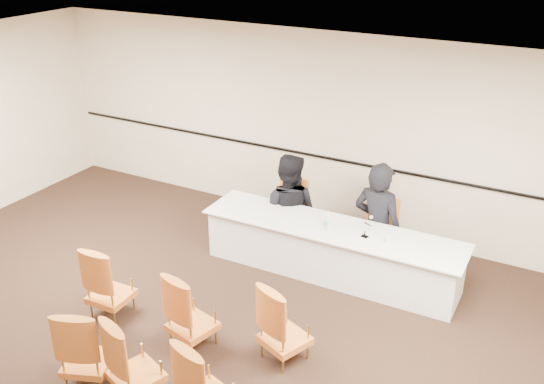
{
  "coord_description": "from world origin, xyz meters",
  "views": [
    {
      "loc": [
        3.33,
        -4.02,
        4.48
      ],
      "look_at": [
        -0.25,
        2.6,
        1.03
      ],
      "focal_mm": 40.0,
      "sensor_mm": 36.0,
      "label": 1
    }
  ],
  "objects_px": {
    "panel_table": "(331,250)",
    "aud_chair_back_left": "(86,345)",
    "panelist_second": "(288,213)",
    "panelist_main_chair": "(377,233)",
    "coffee_cup": "(389,239)",
    "panelist_main": "(377,229)",
    "panelist_second_chair": "(288,213)",
    "aud_chair_front_mid": "(192,310)",
    "aud_chair_back_right": "(206,381)",
    "aud_chair_front_right": "(285,322)",
    "aud_chair_back_mid": "(135,358)",
    "microphone": "(365,228)",
    "water_bottle": "(328,220)",
    "drinking_glass": "(329,227)",
    "aud_chair_front_left": "(109,280)"
  },
  "relations": [
    {
      "from": "panel_table",
      "to": "aud_chair_back_left",
      "type": "relative_size",
      "value": 3.75
    },
    {
      "from": "panel_table",
      "to": "panelist_second",
      "type": "height_order",
      "value": "panelist_second"
    },
    {
      "from": "panelist_main_chair",
      "to": "coffee_cup",
      "type": "xyz_separation_m",
      "value": [
        0.36,
        -0.61,
        0.3
      ]
    },
    {
      "from": "panelist_main",
      "to": "panelist_second_chair",
      "type": "relative_size",
      "value": 2.07
    },
    {
      "from": "panelist_main",
      "to": "aud_chair_front_mid",
      "type": "distance_m",
      "value": 2.94
    },
    {
      "from": "panelist_main",
      "to": "aud_chair_back_right",
      "type": "relative_size",
      "value": 2.07
    },
    {
      "from": "panel_table",
      "to": "aud_chair_back_right",
      "type": "relative_size",
      "value": 3.75
    },
    {
      "from": "aud_chair_front_right",
      "to": "aud_chair_back_mid",
      "type": "distance_m",
      "value": 1.61
    },
    {
      "from": "microphone",
      "to": "aud_chair_back_left",
      "type": "relative_size",
      "value": 0.28
    },
    {
      "from": "aud_chair_back_right",
      "to": "aud_chair_back_left",
      "type": "bearing_deg",
      "value": -158.13
    },
    {
      "from": "panelist_main_chair",
      "to": "water_bottle",
      "type": "bearing_deg",
      "value": -132.26
    },
    {
      "from": "panelist_main",
      "to": "microphone",
      "type": "distance_m",
      "value": 0.67
    },
    {
      "from": "panelist_main_chair",
      "to": "microphone",
      "type": "xyz_separation_m",
      "value": [
        0.03,
        -0.59,
        0.37
      ]
    },
    {
      "from": "panelist_main_chair",
      "to": "aud_chair_front_right",
      "type": "relative_size",
      "value": 1.0
    },
    {
      "from": "aud_chair_front_mid",
      "to": "aud_chair_back_mid",
      "type": "distance_m",
      "value": 0.93
    },
    {
      "from": "water_bottle",
      "to": "drinking_glass",
      "type": "relative_size",
      "value": 2.16
    },
    {
      "from": "drinking_glass",
      "to": "water_bottle",
      "type": "bearing_deg",
      "value": 124.39
    },
    {
      "from": "panelist_main_chair",
      "to": "aud_chair_back_left",
      "type": "xyz_separation_m",
      "value": [
        -1.82,
        -3.69,
        0.0
      ]
    },
    {
      "from": "panel_table",
      "to": "drinking_glass",
      "type": "bearing_deg",
      "value": -84.59
    },
    {
      "from": "aud_chair_front_left",
      "to": "aud_chair_back_mid",
      "type": "bearing_deg",
      "value": -40.29
    },
    {
      "from": "drinking_glass",
      "to": "aud_chair_back_left",
      "type": "bearing_deg",
      "value": -114.42
    },
    {
      "from": "drinking_glass",
      "to": "aud_chair_back_left",
      "type": "relative_size",
      "value": 0.11
    },
    {
      "from": "panelist_main",
      "to": "microphone",
      "type": "bearing_deg",
      "value": 100.7
    },
    {
      "from": "panelist_main_chair",
      "to": "aud_chair_back_left",
      "type": "distance_m",
      "value": 4.11
    },
    {
      "from": "panel_table",
      "to": "coffee_cup",
      "type": "height_order",
      "value": "coffee_cup"
    },
    {
      "from": "water_bottle",
      "to": "microphone",
      "type": "bearing_deg",
      "value": -3.45
    },
    {
      "from": "panelist_main_chair",
      "to": "drinking_glass",
      "type": "distance_m",
      "value": 0.84
    },
    {
      "from": "coffee_cup",
      "to": "panelist_second_chair",
      "type": "bearing_deg",
      "value": 161.04
    },
    {
      "from": "panel_table",
      "to": "coffee_cup",
      "type": "distance_m",
      "value": 0.91
    },
    {
      "from": "panel_table",
      "to": "aud_chair_back_right",
      "type": "distance_m",
      "value": 3.0
    },
    {
      "from": "aud_chair_front_mid",
      "to": "aud_chair_back_left",
      "type": "distance_m",
      "value": 1.18
    },
    {
      "from": "panelist_main_chair",
      "to": "panelist_second_chair",
      "type": "height_order",
      "value": "same"
    },
    {
      "from": "aud_chair_front_left",
      "to": "aud_chair_back_right",
      "type": "distance_m",
      "value": 2.19
    },
    {
      "from": "aud_chair_front_left",
      "to": "panelist_second_chair",
      "type": "bearing_deg",
      "value": 66.42
    },
    {
      "from": "aud_chair_front_left",
      "to": "panel_table",
      "type": "bearing_deg",
      "value": 45.13
    },
    {
      "from": "aud_chair_front_left",
      "to": "aud_chair_back_right",
      "type": "bearing_deg",
      "value": -25.6
    },
    {
      "from": "microphone",
      "to": "aud_chair_front_mid",
      "type": "bearing_deg",
      "value": -111.17
    },
    {
      "from": "panelist_main_chair",
      "to": "aud_chair_back_left",
      "type": "height_order",
      "value": "same"
    },
    {
      "from": "microphone",
      "to": "aud_chair_front_mid",
      "type": "xyz_separation_m",
      "value": [
        -1.25,
        -2.08,
        -0.37
      ]
    },
    {
      "from": "water_bottle",
      "to": "aud_chair_front_right",
      "type": "height_order",
      "value": "aud_chair_front_right"
    },
    {
      "from": "microphone",
      "to": "aud_chair_back_mid",
      "type": "distance_m",
      "value": 3.29
    },
    {
      "from": "panelist_main",
      "to": "panelist_main_chair",
      "type": "height_order",
      "value": "panelist_main"
    },
    {
      "from": "panel_table",
      "to": "panelist_second_chair",
      "type": "distance_m",
      "value": 1.07
    },
    {
      "from": "drinking_glass",
      "to": "microphone",
      "type": "bearing_deg",
      "value": 7.07
    },
    {
      "from": "panelist_main",
      "to": "aud_chair_front_mid",
      "type": "xyz_separation_m",
      "value": [
        -1.22,
        -2.68,
        -0.07
      ]
    },
    {
      "from": "water_bottle",
      "to": "aud_chair_back_mid",
      "type": "distance_m",
      "value": 3.16
    },
    {
      "from": "panelist_second",
      "to": "aud_chair_back_mid",
      "type": "bearing_deg",
      "value": 81.0
    },
    {
      "from": "microphone",
      "to": "panel_table",
      "type": "bearing_deg",
      "value": -176.35
    },
    {
      "from": "microphone",
      "to": "coffee_cup",
      "type": "height_order",
      "value": "microphone"
    },
    {
      "from": "microphone",
      "to": "drinking_glass",
      "type": "distance_m",
      "value": 0.48
    }
  ]
}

